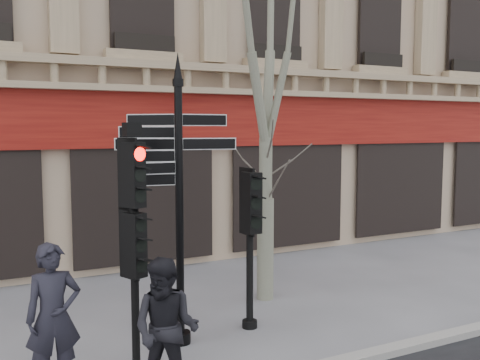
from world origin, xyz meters
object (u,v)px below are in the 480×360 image
(pedestrian_a, at_px, (53,317))
(pedestrian_b, at_px, (166,330))
(traffic_signal_secondary, at_px, (250,220))
(fingerpost, at_px, (179,151))
(traffic_signal_main, at_px, (134,219))
(plane_tree, at_px, (266,18))

(pedestrian_a, bearing_deg, pedestrian_b, -37.70)
(traffic_signal_secondary, bearing_deg, pedestrian_b, -143.78)
(fingerpost, height_order, traffic_signal_main, fingerpost)
(traffic_signal_main, height_order, plane_tree, plane_tree)
(fingerpost, height_order, pedestrian_b, fingerpost)
(traffic_signal_secondary, distance_m, pedestrian_b, 2.82)
(pedestrian_b, bearing_deg, traffic_signal_secondary, 77.42)
(fingerpost, relative_size, pedestrian_b, 2.52)
(fingerpost, distance_m, traffic_signal_main, 1.50)
(fingerpost, xyz_separation_m, pedestrian_b, (-0.78, -1.58, -2.16))
(traffic_signal_main, height_order, traffic_signal_secondary, traffic_signal_main)
(traffic_signal_main, distance_m, plane_tree, 5.08)
(plane_tree, distance_m, pedestrian_b, 6.24)
(pedestrian_b, bearing_deg, traffic_signal_main, 140.66)
(traffic_signal_secondary, bearing_deg, fingerpost, -178.77)
(plane_tree, bearing_deg, traffic_signal_main, -146.90)
(fingerpost, bearing_deg, traffic_signal_secondary, 24.19)
(traffic_signal_main, xyz_separation_m, pedestrian_b, (0.17, -0.79, -1.30))
(traffic_signal_secondary, relative_size, pedestrian_a, 1.38)
(traffic_signal_secondary, distance_m, pedestrian_a, 3.48)
(traffic_signal_main, xyz_separation_m, traffic_signal_secondary, (2.23, 0.87, -0.33))
(plane_tree, height_order, pedestrian_a, plane_tree)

